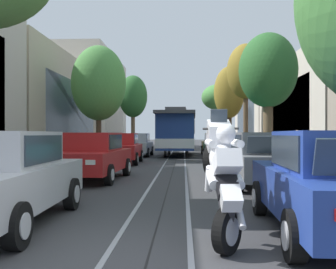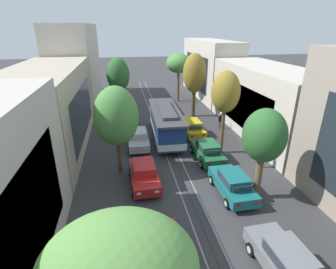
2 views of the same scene
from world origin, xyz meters
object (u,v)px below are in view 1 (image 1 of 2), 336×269
parked_car_red_second_left (93,156)px  pedestrian_on_left_pavement (297,144)px  parked_car_yellow_fifth_right (216,144)px  street_tree_kerb_right_second (268,72)px  street_tree_kerb_right_far (218,98)px  parked_car_grey_second_right (259,159)px  parked_car_teal_mid_right (235,150)px  parked_car_green_fourth_right (221,146)px  parked_car_blue_near_right (333,183)px  cable_car_trolley (177,132)px  street_tree_kerb_left_second (99,83)px  street_tree_kerb_right_fourth (229,93)px  parked_car_silver_fourth_left (137,145)px  motorcycle_with_rider (223,174)px  street_tree_kerb_left_mid (133,97)px  pedestrian_crossing_far (24,151)px  parked_car_red_mid_left (122,148)px  fire_hydrant (16,174)px  pedestrian_on_right_pavement (260,142)px  street_tree_kerb_right_mid (246,72)px

parked_car_red_second_left → pedestrian_on_left_pavement: bearing=40.6°
parked_car_yellow_fifth_right → street_tree_kerb_right_second: bearing=-83.1°
street_tree_kerb_right_far → parked_car_grey_second_right: bearing=-92.8°
parked_car_teal_mid_right → parked_car_green_fourth_right: size_ratio=1.00×
parked_car_grey_second_right → pedestrian_on_left_pavement: size_ratio=2.53×
parked_car_blue_near_right → cable_car_trolley: size_ratio=0.48×
parked_car_yellow_fifth_right → street_tree_kerb_left_second: (-7.27, -6.34, 3.66)m
parked_car_yellow_fifth_right → street_tree_kerb_right_fourth: street_tree_kerb_right_fourth is taller
street_tree_kerb_right_fourth → cable_car_trolley: 8.92m
parked_car_silver_fourth_left → street_tree_kerb_right_second: (6.92, -9.16, 3.49)m
motorcycle_with_rider → street_tree_kerb_left_second: bearing=108.3°
street_tree_kerb_left_mid → street_tree_kerb_right_second: bearing=-65.4°
parked_car_grey_second_right → pedestrian_crossing_far: bearing=162.8°
street_tree_kerb_left_mid → street_tree_kerb_right_fourth: 8.95m
parked_car_silver_fourth_left → parked_car_grey_second_right: (5.44, -14.75, 0.00)m
parked_car_teal_mid_right → cable_car_trolley: cable_car_trolley is taller
street_tree_kerb_right_far → pedestrian_on_left_pavement: size_ratio=3.96×
pedestrian_on_left_pavement → cable_car_trolley: bearing=134.8°
parked_car_red_mid_left → street_tree_kerb_right_second: (6.96, -2.83, 3.49)m
street_tree_kerb_right_far → pedestrian_crossing_far: (-9.63, -27.26, -4.60)m
parked_car_teal_mid_right → street_tree_kerb_right_second: street_tree_kerb_right_second is taller
parked_car_red_second_left → street_tree_kerb_right_far: street_tree_kerb_right_far is taller
parked_car_silver_fourth_left → fire_hydrant: 15.78m
parked_car_silver_fourth_left → street_tree_kerb_left_second: bearing=-111.0°
parked_car_yellow_fifth_right → pedestrian_on_right_pavement: 3.72m
street_tree_kerb_right_mid → street_tree_kerb_left_second: bearing=-167.6°
parked_car_yellow_fifth_right → pedestrian_on_right_pavement: size_ratio=2.60×
street_tree_kerb_right_second → street_tree_kerb_right_fourth: street_tree_kerb_right_fourth is taller
street_tree_kerb_left_second → parked_car_silver_fourth_left: bearing=69.0°
street_tree_kerb_right_fourth → cable_car_trolley: bearing=-123.3°
pedestrian_crossing_far → fire_hydrant: size_ratio=1.88×
street_tree_kerb_right_mid → street_tree_kerb_right_far: (-0.15, 17.53, 0.13)m
parked_car_teal_mid_right → parked_car_green_fourth_right: (-0.12, 4.98, 0.00)m
pedestrian_crossing_far → cable_car_trolley: bearing=67.4°
pedestrian_crossing_far → parked_car_grey_second_right: bearing=-17.2°
pedestrian_on_left_pavement → pedestrian_on_right_pavement: size_ratio=1.03×
parked_car_teal_mid_right → pedestrian_on_left_pavement: (3.70, 2.95, 0.19)m
parked_car_teal_mid_right → cable_car_trolley: bearing=106.4°
parked_car_red_mid_left → parked_car_teal_mid_right: same height
cable_car_trolley → pedestrian_on_left_pavement: bearing=-45.2°
parked_car_silver_fourth_left → parked_car_teal_mid_right: (5.55, -8.54, 0.00)m
street_tree_kerb_right_mid → parked_car_grey_second_right: bearing=-97.5°
street_tree_kerb_right_second → motorcycle_with_rider: street_tree_kerb_right_second is taller
motorcycle_with_rider → parked_car_yellow_fifth_right: bearing=85.4°
parked_car_grey_second_right → cable_car_trolley: size_ratio=0.48×
parked_car_yellow_fifth_right → motorcycle_with_rider: 22.79m
pedestrian_crossing_far → street_tree_kerb_right_mid: bearing=44.9°
parked_car_red_second_left → parked_car_green_fourth_right: 11.16m
street_tree_kerb_left_mid → fire_hydrant: size_ratio=8.41×
parked_car_yellow_fifth_right → fire_hydrant: parked_car_yellow_fifth_right is taller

